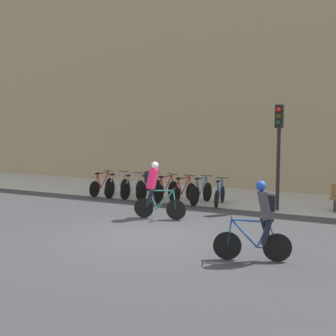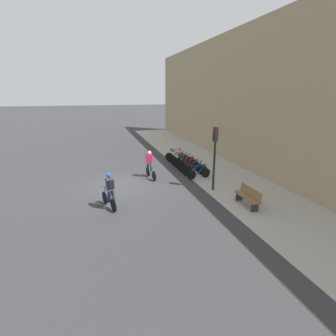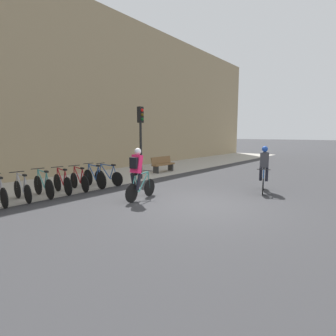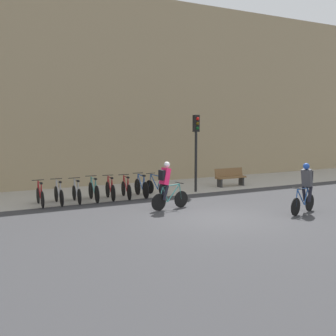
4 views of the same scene
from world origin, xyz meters
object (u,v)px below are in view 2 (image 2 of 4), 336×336
at_px(parked_bike_0, 175,155).
at_px(parked_bike_7, 199,173).
at_px(parked_bike_4, 187,164).
at_px(parked_bike_3, 184,161).
at_px(parked_bike_6, 195,169).
at_px(cyclist_grey, 110,190).
at_px(traffic_light_pole, 215,147).
at_px(parked_bike_1, 178,157).
at_px(parked_bike_2, 181,159).
at_px(parked_bike_5, 191,167).
at_px(cyclist_pink, 150,163).
at_px(bench, 248,197).

relative_size(parked_bike_0, parked_bike_7, 1.01).
bearing_deg(parked_bike_4, parked_bike_3, -179.97).
height_order(parked_bike_4, parked_bike_6, parked_bike_6).
xyz_separation_m(cyclist_grey, parked_bike_0, (-7.92, 5.68, -0.56)).
bearing_deg(traffic_light_pole, parked_bike_3, 179.95).
bearing_deg(parked_bike_1, parked_bike_2, 0.03).
relative_size(parked_bike_0, parked_bike_1, 0.97).
xyz_separation_m(parked_bike_5, parked_bike_6, (0.70, 0.00, 0.02)).
relative_size(cyclist_grey, parked_bike_6, 1.01).
distance_m(parked_bike_7, traffic_light_pole, 2.88).
bearing_deg(parked_bike_2, cyclist_pink, -49.84).
relative_size(cyclist_grey, parked_bike_1, 1.03).
bearing_deg(parked_bike_6, bench, 7.29).
xyz_separation_m(parked_bike_0, parked_bike_6, (4.23, 0.00, 0.02)).
relative_size(parked_bike_0, parked_bike_2, 1.01).
bearing_deg(parked_bike_5, parked_bike_3, 179.97).
relative_size(parked_bike_3, parked_bike_6, 1.00).
bearing_deg(traffic_light_pole, bench, 15.30).
bearing_deg(parked_bike_3, parked_bike_5, -0.03).
distance_m(cyclist_pink, parked_bike_2, 3.86).
distance_m(parked_bike_2, parked_bike_6, 2.82).
bearing_deg(parked_bike_3, parked_bike_2, -179.92).
height_order(cyclist_pink, parked_bike_0, cyclist_pink).
relative_size(parked_bike_1, parked_bike_6, 0.98).
xyz_separation_m(parked_bike_3, traffic_light_pole, (4.84, -0.00, 2.02)).
relative_size(parked_bike_0, parked_bike_6, 0.95).
bearing_deg(parked_bike_0, cyclist_pink, -37.00).
xyz_separation_m(parked_bike_0, parked_bike_5, (3.52, -0.00, 0.00)).
height_order(parked_bike_2, parked_bike_6, parked_bike_6).
height_order(cyclist_pink, parked_bike_1, cyclist_pink).
bearing_deg(parked_bike_3, parked_bike_7, -0.03).
bearing_deg(parked_bike_0, parked_bike_2, -0.01).
height_order(parked_bike_0, parked_bike_4, parked_bike_4).
bearing_deg(cyclist_pink, cyclist_grey, -34.28).
bearing_deg(parked_bike_4, parked_bike_2, -179.95).
height_order(parked_bike_1, parked_bike_5, parked_bike_5).
height_order(parked_bike_3, parked_bike_4, parked_bike_3).
distance_m(parked_bike_1, parked_bike_3, 1.41).
height_order(cyclist_grey, parked_bike_1, cyclist_grey).
bearing_deg(traffic_light_pole, parked_bike_1, 179.97).
bearing_deg(cyclist_grey, parked_bike_7, 117.72).
xyz_separation_m(parked_bike_2, parked_bike_4, (1.41, 0.00, 0.02)).
bearing_deg(bench, parked_bike_2, -175.26).
distance_m(cyclist_grey, parked_bike_7, 6.44).
distance_m(cyclist_grey, parked_bike_0, 9.76).
bearing_deg(parked_bike_6, parked_bike_4, 179.99).
bearing_deg(parked_bike_5, parked_bike_7, -0.02).
bearing_deg(bench, parked_bike_5, -173.57).
bearing_deg(parked_bike_6, cyclist_grey, -56.98).
height_order(parked_bike_0, parked_bike_1, parked_bike_1).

